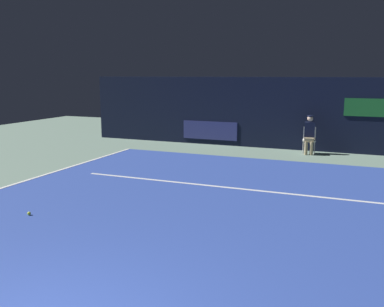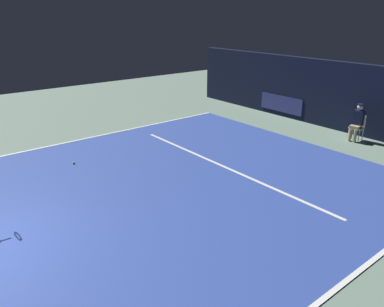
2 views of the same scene
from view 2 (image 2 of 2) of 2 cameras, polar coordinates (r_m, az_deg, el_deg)
The scene contains 8 objects.
ground_plane at distance 10.07m, azimuth -3.84°, elevation -4.88°, with size 30.70×30.70×0.00m, color slate.
court_surface at distance 10.07m, azimuth -3.84°, elevation -4.85°, with size 10.20×11.78×0.01m, color #2D479E.
line_sideline_left at distance 7.15m, azimuth 21.47°, elevation -18.29°, with size 0.10×11.78×0.01m, color white.
line_sideline_right at distance 14.23m, azimuth -15.62°, elevation 2.25°, with size 0.10×11.78×0.01m, color white.
line_service at distance 11.25m, azimuth 4.78°, elevation -1.96°, with size 7.96×0.10×0.01m, color white.
back_wall at distance 15.59m, azimuth 21.77°, elevation 8.02°, with size 15.38×0.33×2.60m.
line_judge_on_chair at distance 14.58m, azimuth 23.83°, elevation 4.43°, with size 0.48×0.56×1.32m.
tennis_ball at distance 11.94m, azimuth -17.56°, elevation -1.37°, with size 0.07×0.07×0.07m, color #CCE033.
Camera 2 is at (7.49, -0.24, 4.36)m, focal length 35.08 mm.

